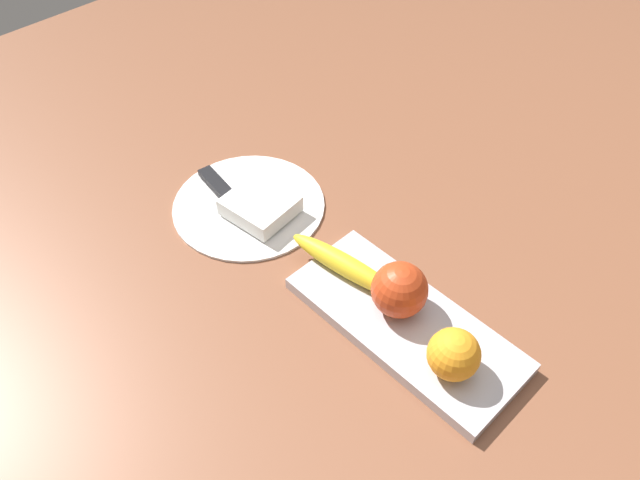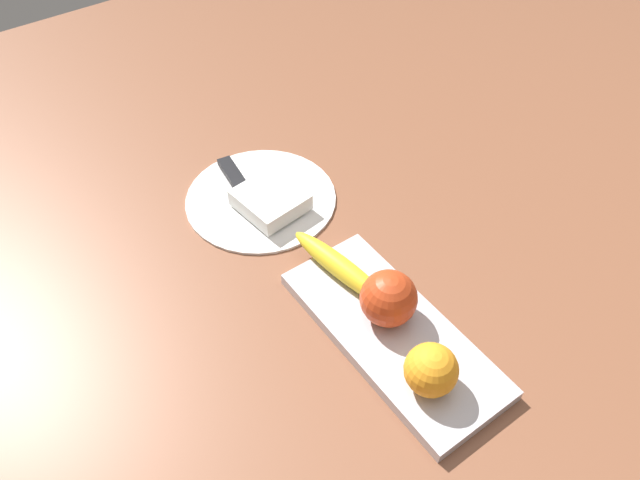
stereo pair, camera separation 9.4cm
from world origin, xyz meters
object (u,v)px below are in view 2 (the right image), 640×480
at_px(apple, 389,298).
at_px(folded_napkin, 270,200).
at_px(fruit_tray, 392,333).
at_px(banana, 341,268).
at_px(dinner_plate, 261,198).
at_px(orange_near_apple, 431,370).
at_px(knife, 237,180).

relative_size(apple, folded_napkin, 0.77).
height_order(fruit_tray, folded_napkin, folded_napkin).
distance_m(fruit_tray, banana, 0.12).
height_order(banana, dinner_plate, banana).
relative_size(fruit_tray, orange_near_apple, 4.95).
bearing_deg(folded_napkin, banana, 0.12).
relative_size(apple, dinner_plate, 0.31).
bearing_deg(apple, folded_napkin, -178.50).
distance_m(fruit_tray, apple, 0.06).
xyz_separation_m(orange_near_apple, folded_napkin, (-0.41, 0.02, -0.03)).
bearing_deg(dinner_plate, orange_near_apple, -2.51).
xyz_separation_m(dinner_plate, knife, (-0.05, -0.02, 0.01)).
relative_size(fruit_tray, knife, 1.90).
bearing_deg(banana, folded_napkin, 171.76).
distance_m(dinner_plate, knife, 0.06).
bearing_deg(banana, apple, -4.13).
bearing_deg(fruit_tray, dinner_plate, 180.00).
bearing_deg(apple, fruit_tray, -18.27).
bearing_deg(apple, orange_near_apple, -13.18).
relative_size(dinner_plate, folded_napkin, 2.46).
relative_size(fruit_tray, banana, 1.75).
bearing_deg(fruit_tray, orange_near_apple, -11.85).
height_order(orange_near_apple, folded_napkin, orange_near_apple).
bearing_deg(fruit_tray, apple, 161.73).
xyz_separation_m(fruit_tray, knife, (-0.40, -0.02, 0.00)).
relative_size(orange_near_apple, knife, 0.38).
bearing_deg(banana, fruit_tray, -8.56).
bearing_deg(knife, dinner_plate, 24.54).
bearing_deg(orange_near_apple, fruit_tray, 168.15).
height_order(folded_napkin, knife, folded_napkin).
bearing_deg(orange_near_apple, apple, 166.82).
bearing_deg(knife, orange_near_apple, 7.32).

